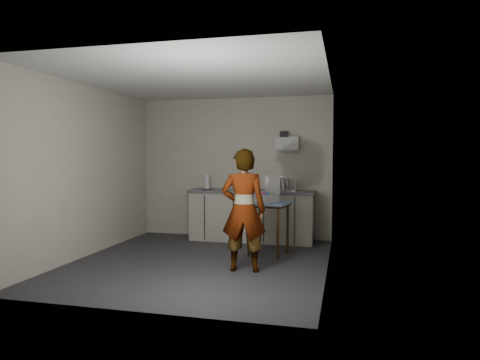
% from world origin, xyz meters
% --- Properties ---
extents(ground, '(4.00, 4.00, 0.00)m').
position_xyz_m(ground, '(0.00, 0.00, 0.00)').
color(ground, '#2D2C32').
rests_on(ground, ground).
extents(wall_back, '(3.60, 0.02, 2.60)m').
position_xyz_m(wall_back, '(0.00, 1.99, 1.30)').
color(wall_back, beige).
rests_on(wall_back, ground).
extents(wall_right, '(0.02, 4.00, 2.60)m').
position_xyz_m(wall_right, '(1.79, 0.00, 1.30)').
color(wall_right, beige).
rests_on(wall_right, ground).
extents(wall_left, '(0.02, 4.00, 2.60)m').
position_xyz_m(wall_left, '(-1.79, 0.00, 1.30)').
color(wall_left, beige).
rests_on(wall_left, ground).
extents(ceiling, '(3.60, 4.00, 0.01)m').
position_xyz_m(ceiling, '(0.00, 0.00, 2.60)').
color(ceiling, white).
rests_on(ceiling, wall_back).
extents(kitchen_counter, '(2.24, 0.62, 0.91)m').
position_xyz_m(kitchen_counter, '(0.40, 1.70, 0.43)').
color(kitchen_counter, black).
rests_on(kitchen_counter, ground).
extents(wall_shelf, '(0.42, 0.18, 0.37)m').
position_xyz_m(wall_shelf, '(1.00, 1.92, 1.75)').
color(wall_shelf, silver).
rests_on(wall_shelf, ground).
extents(side_table, '(0.74, 0.74, 0.82)m').
position_xyz_m(side_table, '(0.88, 0.69, 0.71)').
color(side_table, '#3C270D').
rests_on(side_table, ground).
extents(standing_man, '(0.64, 0.47, 1.63)m').
position_xyz_m(standing_man, '(0.72, -0.29, 0.81)').
color(standing_man, '#B2A593').
rests_on(standing_man, ground).
extents(soap_bottle, '(0.16, 0.16, 0.31)m').
position_xyz_m(soap_bottle, '(0.17, 1.66, 1.07)').
color(soap_bottle, black).
rests_on(soap_bottle, kitchen_counter).
extents(soda_can, '(0.06, 0.06, 0.11)m').
position_xyz_m(soda_can, '(0.47, 1.68, 0.97)').
color(soda_can, '#B5121D').
rests_on(soda_can, kitchen_counter).
extents(dark_bottle, '(0.06, 0.06, 0.22)m').
position_xyz_m(dark_bottle, '(0.22, 1.69, 1.02)').
color(dark_bottle, black).
rests_on(dark_bottle, kitchen_counter).
extents(paper_towel, '(0.15, 0.15, 0.27)m').
position_xyz_m(paper_towel, '(-0.43, 1.65, 1.04)').
color(paper_towel, black).
rests_on(paper_towel, kitchen_counter).
extents(dish_rack, '(0.37, 0.27, 0.26)m').
position_xyz_m(dish_rack, '(0.99, 1.74, 0.97)').
color(dish_rack, silver).
rests_on(dish_rack, kitchen_counter).
extents(bakery_box, '(0.39, 0.40, 0.40)m').
position_xyz_m(bakery_box, '(0.86, 0.68, 0.91)').
color(bakery_box, silver).
rests_on(bakery_box, side_table).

